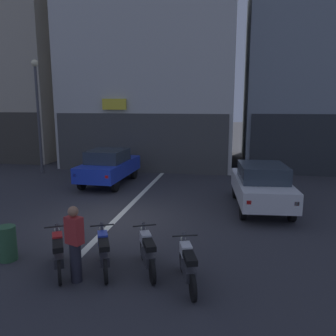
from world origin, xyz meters
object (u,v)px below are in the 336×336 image
(street_lamp, at_px, (38,104))
(motorcycle_red_row_leftmost, at_px, (58,252))
(car_white_parked_kerbside, at_px, (261,185))
(motorcycle_blue_row_left_mid, at_px, (104,251))
(trash_bin, at_px, (7,243))
(motorcycle_white_row_right_mid, at_px, (187,264))
(person_by_motorcycles, at_px, (75,244))
(motorcycle_silver_row_centre, at_px, (147,251))
(car_blue_crossing_near, at_px, (109,166))

(street_lamp, distance_m, motorcycle_red_row_leftmost, 12.33)
(car_white_parked_kerbside, xyz_separation_m, motorcycle_blue_row_left_mid, (-3.87, -5.42, -0.43))
(motorcycle_red_row_leftmost, bearing_deg, trash_bin, 168.55)
(motorcycle_white_row_right_mid, distance_m, person_by_motorcycles, 2.40)
(motorcycle_silver_row_centre, xyz_separation_m, person_by_motorcycles, (-1.37, -0.76, 0.40))
(street_lamp, height_order, motorcycle_red_row_leftmost, street_lamp)
(motorcycle_blue_row_left_mid, distance_m, trash_bin, 2.48)
(motorcycle_silver_row_centre, bearing_deg, motorcycle_red_row_leftmost, -167.71)
(car_white_parked_kerbside, xyz_separation_m, person_by_motorcycles, (-4.26, -6.00, -0.03))
(motorcycle_silver_row_centre, bearing_deg, car_blue_crossing_near, 115.87)
(motorcycle_red_row_leftmost, bearing_deg, motorcycle_white_row_right_mid, -0.60)
(motorcycle_silver_row_centre, distance_m, person_by_motorcycles, 1.61)
(car_blue_crossing_near, relative_size, person_by_motorcycles, 2.48)
(motorcycle_red_row_leftmost, bearing_deg, motorcycle_blue_row_left_mid, 14.47)
(car_blue_crossing_near, height_order, trash_bin, car_blue_crossing_near)
(motorcycle_red_row_leftmost, height_order, person_by_motorcycles, person_by_motorcycles)
(car_blue_crossing_near, bearing_deg, trash_bin, -87.48)
(car_white_parked_kerbside, distance_m, motorcycle_red_row_leftmost, 7.47)
(street_lamp, bearing_deg, motorcycle_white_row_right_mid, -47.33)
(motorcycle_red_row_leftmost, xyz_separation_m, motorcycle_blue_row_left_mid, (0.97, 0.25, 0.00))
(motorcycle_blue_row_left_mid, bearing_deg, street_lamp, 126.85)
(motorcycle_red_row_leftmost, bearing_deg, car_blue_crossing_near, 102.64)
(motorcycle_red_row_leftmost, relative_size, motorcycle_blue_row_left_mid, 0.96)
(car_blue_crossing_near, bearing_deg, motorcycle_silver_row_centre, -64.13)
(car_blue_crossing_near, relative_size, car_white_parked_kerbside, 0.98)
(motorcycle_white_row_right_mid, bearing_deg, motorcycle_silver_row_centre, 154.97)
(car_blue_crossing_near, bearing_deg, person_by_motorcycles, -74.20)
(car_blue_crossing_near, relative_size, motorcycle_red_row_leftmost, 2.79)
(car_white_parked_kerbside, bearing_deg, person_by_motorcycles, -125.36)
(car_white_parked_kerbside, height_order, motorcycle_red_row_leftmost, car_white_parked_kerbside)
(motorcycle_blue_row_left_mid, relative_size, trash_bin, 1.82)
(motorcycle_white_row_right_mid, xyz_separation_m, person_by_motorcycles, (-2.34, -0.30, 0.40))
(motorcycle_white_row_right_mid, bearing_deg, motorcycle_blue_row_left_mid, 171.76)
(person_by_motorcycles, xyz_separation_m, trash_bin, (-2.08, 0.64, -0.43))
(street_lamp, bearing_deg, car_blue_crossing_near, -21.57)
(motorcycle_white_row_right_mid, bearing_deg, car_blue_crossing_near, 119.94)
(motorcycle_white_row_right_mid, bearing_deg, street_lamp, 132.67)
(trash_bin, bearing_deg, motorcycle_silver_row_centre, 1.99)
(motorcycle_blue_row_left_mid, distance_m, motorcycle_white_row_right_mid, 1.97)
(car_blue_crossing_near, height_order, motorcycle_silver_row_centre, car_blue_crossing_near)
(car_white_parked_kerbside, relative_size, person_by_motorcycles, 2.54)
(person_by_motorcycles, bearing_deg, car_white_parked_kerbside, 54.64)
(trash_bin, bearing_deg, motorcycle_red_row_leftmost, -11.45)
(motorcycle_red_row_leftmost, distance_m, motorcycle_silver_row_centre, 1.99)
(car_white_parked_kerbside, relative_size, trash_bin, 4.99)
(car_blue_crossing_near, distance_m, street_lamp, 5.61)
(car_blue_crossing_near, bearing_deg, street_lamp, 158.43)
(street_lamp, xyz_separation_m, motorcycle_silver_row_centre, (8.32, -9.63, -3.23))
(car_blue_crossing_near, xyz_separation_m, motorcycle_white_row_right_mid, (4.78, -8.30, -0.43))
(car_white_parked_kerbside, bearing_deg, motorcycle_white_row_right_mid, -108.57)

